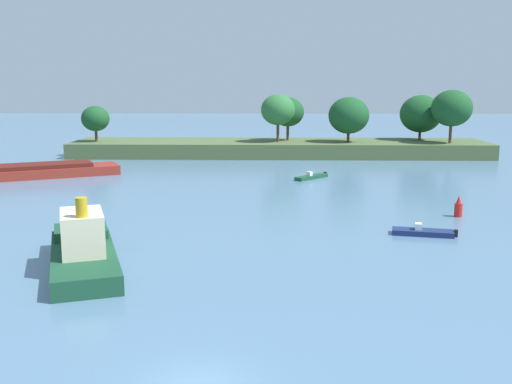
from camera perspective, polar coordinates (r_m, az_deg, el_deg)
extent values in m
cube|color=#4C6038|center=(96.42, 2.22, 4.21)|extent=(65.96, 12.15, 2.32)
cylinder|color=#513823|center=(98.50, -15.04, 5.22)|extent=(0.44, 0.44, 1.90)
ellipsoid|color=#194C23|center=(98.30, -15.12, 6.80)|extent=(4.42, 4.42, 3.98)
cylinder|color=#513823|center=(94.52, 2.10, 5.69)|extent=(0.44, 0.44, 2.95)
ellipsoid|color=#2D6B33|center=(94.28, 2.12, 7.88)|extent=(5.35, 5.35, 4.82)
cylinder|color=#513823|center=(97.44, 3.05, 5.70)|extent=(0.44, 0.44, 2.51)
ellipsoid|color=#194C23|center=(97.22, 3.07, 7.65)|extent=(5.20, 5.20, 4.68)
cylinder|color=#513823|center=(95.64, 8.81, 5.24)|extent=(0.44, 0.44, 1.65)
ellipsoid|color=#194C23|center=(95.39, 8.87, 7.25)|extent=(6.36, 6.36, 5.73)
cylinder|color=#513823|center=(101.69, 15.39, 5.27)|extent=(0.44, 0.44, 1.57)
ellipsoid|color=#194C23|center=(101.45, 15.49, 7.22)|extent=(6.72, 6.72, 6.05)
cylinder|color=#513823|center=(97.44, 18.09, 5.31)|extent=(0.44, 0.44, 2.93)
ellipsoid|color=#194C23|center=(97.19, 18.23, 7.63)|extent=(6.21, 6.21, 5.59)
cube|color=maroon|center=(80.55, -13.47, 2.29)|extent=(2.42, 3.73, 1.05)
cube|color=navy|center=(48.32, 15.66, -3.74)|extent=(4.83, 2.32, 0.42)
cube|color=white|center=(48.20, 15.27, -3.20)|extent=(0.63, 0.80, 0.50)
cube|color=black|center=(48.51, 18.57, -3.77)|extent=(0.34, 0.37, 0.56)
cube|color=#19472D|center=(73.61, 5.33, 1.44)|extent=(4.36, 4.54, 0.42)
cube|color=white|center=(73.25, 5.14, 1.76)|extent=(0.76, 0.75, 0.50)
cube|color=black|center=(75.71, 6.64, 1.72)|extent=(0.42, 0.42, 0.56)
cube|color=#19472D|center=(39.85, -16.16, -6.25)|extent=(7.59, 12.40, 1.18)
cube|color=#19472D|center=(43.59, -16.41, -3.61)|extent=(4.42, 4.28, 0.60)
cube|color=beige|center=(39.06, -16.28, -3.72)|extent=(3.77, 4.73, 2.60)
cylinder|color=gold|center=(37.22, -16.36, -1.42)|extent=(0.70, 0.70, 1.20)
cylinder|color=black|center=(45.59, -16.44, -4.00)|extent=(0.76, 0.51, 0.70)
cylinder|color=red|center=(55.65, 18.79, -1.64)|extent=(0.70, 0.70, 1.20)
cone|color=red|center=(55.47, 18.85, -0.68)|extent=(0.49, 0.49, 0.70)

